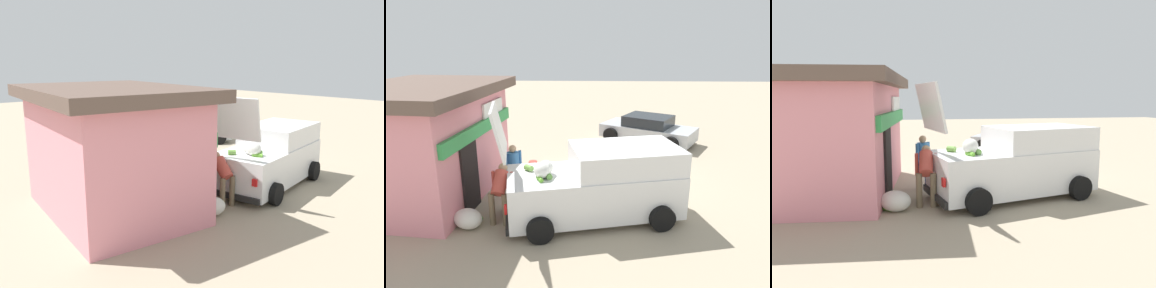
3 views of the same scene
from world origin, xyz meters
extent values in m
plane|color=tan|center=(0.00, 0.00, 0.00)|extent=(60.00, 60.00, 0.00)
cube|color=pink|center=(-1.34, 5.20, 1.48)|extent=(4.97, 3.56, 2.97)
cube|color=green|center=(-1.49, 3.57, 2.08)|extent=(4.47, 0.52, 0.36)
cube|color=black|center=(-2.33, 3.67, 1.00)|extent=(0.90, 0.14, 2.00)
cube|color=white|center=(-0.45, 3.49, 2.38)|extent=(1.50, 0.19, 0.60)
cube|color=brown|center=(-1.34, 5.20, 3.12)|extent=(5.62, 4.21, 0.30)
cube|color=white|center=(-2.58, 0.41, 0.71)|extent=(2.75, 4.60, 1.08)
cube|color=white|center=(-2.40, -0.39, 1.56)|extent=(2.31, 2.99, 0.61)
cube|color=black|center=(-2.11, -1.64, 1.53)|extent=(1.54, 0.42, 0.46)
cube|color=white|center=(-3.08, 2.62, 2.42)|extent=(1.68, 0.66, 1.13)
ellipsoid|color=silver|center=(-2.85, 1.59, 1.44)|extent=(0.44, 0.36, 0.36)
ellipsoid|color=silver|center=(-3.05, 1.65, 1.45)|extent=(0.46, 0.39, 0.39)
cylinder|color=#649F44|center=(-3.09, 1.49, 1.33)|extent=(0.27, 0.22, 0.14)
cylinder|color=#71A947|center=(-2.59, 2.06, 1.33)|extent=(0.25, 0.26, 0.15)
cylinder|color=#6CAD36|center=(-2.90, 1.58, 1.31)|extent=(0.24, 0.20, 0.11)
cylinder|color=#69B736|center=(-3.23, 1.69, 1.31)|extent=(0.30, 0.22, 0.10)
cube|color=black|center=(-3.06, 2.54, 0.25)|extent=(1.72, 0.47, 0.16)
cube|color=red|center=(-3.76, 2.39, 0.77)|extent=(0.15, 0.09, 0.20)
cube|color=red|center=(-2.37, 2.71, 0.77)|extent=(0.15, 0.09, 0.20)
cylinder|color=black|center=(-3.22, -1.24, 0.31)|extent=(0.35, 0.66, 0.63)
cylinder|color=black|center=(-1.29, -0.80, 0.31)|extent=(0.35, 0.66, 0.63)
cylinder|color=black|center=(-3.87, 1.61, 0.31)|extent=(0.35, 0.66, 0.63)
cylinder|color=black|center=(-1.94, 2.05, 0.31)|extent=(0.35, 0.66, 0.63)
cube|color=#B2B7BC|center=(4.47, -2.10, 0.47)|extent=(3.62, 4.42, 0.58)
cube|color=#1E2328|center=(4.47, -2.10, 0.99)|extent=(2.35, 2.49, 0.46)
cylinder|color=black|center=(6.01, -1.39, 0.33)|extent=(0.53, 0.69, 0.67)
cylinder|color=black|center=(4.36, -0.41, 0.33)|extent=(0.53, 0.69, 0.67)
cylinder|color=black|center=(4.58, -3.78, 0.33)|extent=(0.53, 0.69, 0.67)
cylinder|color=black|center=(2.94, -2.80, 0.33)|extent=(0.53, 0.69, 0.67)
cylinder|color=navy|center=(-1.52, 2.85, 0.39)|extent=(0.15, 0.15, 0.79)
cylinder|color=navy|center=(-1.28, 2.61, 0.39)|extent=(0.15, 0.15, 0.79)
cylinder|color=#3872B2|center=(-1.40, 2.73, 1.07)|extent=(0.48, 0.48, 0.56)
sphere|color=tan|center=(-1.40, 2.73, 1.46)|extent=(0.21, 0.21, 0.21)
cylinder|color=#3872B2|center=(-1.57, 2.90, 1.08)|extent=(0.09, 0.09, 0.53)
cylinder|color=#3872B2|center=(-1.23, 2.56, 1.08)|extent=(0.09, 0.09, 0.53)
cylinder|color=#726047|center=(-3.11, 2.91, 0.42)|extent=(0.15, 0.15, 0.84)
cylinder|color=#726047|center=(-3.13, 2.58, 0.42)|extent=(0.15, 0.15, 0.84)
cylinder|color=#CC4C3F|center=(-2.91, 2.73, 1.05)|extent=(0.68, 0.39, 0.66)
sphere|color=tan|center=(-2.62, 2.71, 1.34)|extent=(0.23, 0.23, 0.23)
cylinder|color=#CC4C3F|center=(-2.68, 2.95, 0.98)|extent=(0.09, 0.09, 0.56)
cylinder|color=#CC4C3F|center=(-2.72, 2.47, 0.98)|extent=(0.09, 0.09, 0.56)
ellipsoid|color=silver|center=(-3.28, 3.47, 0.24)|extent=(0.81, 0.90, 0.48)
cylinder|color=#71AD44|center=(-3.11, 3.58, 0.06)|extent=(0.20, 0.31, 0.11)
cylinder|color=#5DA040|center=(-3.07, 3.51, 0.07)|extent=(0.24, 0.29, 0.14)
cylinder|color=#62A436|center=(-2.92, 3.50, 0.08)|extent=(0.22, 0.29, 0.16)
cylinder|color=green|center=(-2.99, 3.34, 0.06)|extent=(0.27, 0.22, 0.12)
cylinder|color=#5EA43B|center=(-3.24, 3.67, 0.06)|extent=(0.26, 0.29, 0.12)
cylinder|color=#BF3F33|center=(0.63, 2.52, 0.18)|extent=(0.31, 0.31, 0.36)
camera|label=1|loc=(-10.18, 9.95, 3.88)|focal=36.47mm
camera|label=2|loc=(-10.59, 0.50, 4.37)|focal=31.79mm
camera|label=3|loc=(-10.79, 3.16, 2.63)|focal=30.40mm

